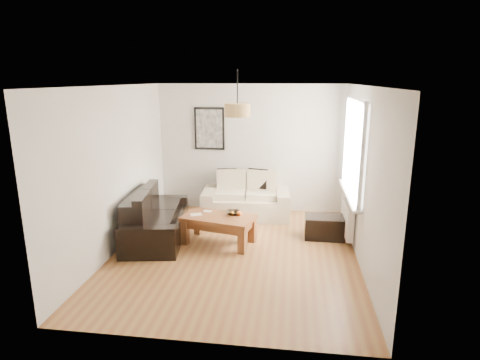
# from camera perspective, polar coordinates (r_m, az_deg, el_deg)

# --- Properties ---
(floor) EXTENTS (4.50, 4.50, 0.00)m
(floor) POSITION_cam_1_polar(r_m,az_deg,el_deg) (6.49, -0.71, -10.34)
(floor) COLOR brown
(floor) RESTS_ON ground
(ceiling) EXTENTS (3.80, 4.50, 0.00)m
(ceiling) POSITION_cam_1_polar(r_m,az_deg,el_deg) (5.90, -0.79, 13.29)
(ceiling) COLOR white
(ceiling) RESTS_ON floor
(wall_back) EXTENTS (3.80, 0.04, 2.60)m
(wall_back) POSITION_cam_1_polar(r_m,az_deg,el_deg) (8.25, 1.52, 4.49)
(wall_back) COLOR silver
(wall_back) RESTS_ON floor
(wall_front) EXTENTS (3.80, 0.04, 2.60)m
(wall_front) POSITION_cam_1_polar(r_m,az_deg,el_deg) (3.94, -5.54, -6.63)
(wall_front) COLOR silver
(wall_front) RESTS_ON floor
(wall_left) EXTENTS (0.04, 4.50, 2.60)m
(wall_left) POSITION_cam_1_polar(r_m,az_deg,el_deg) (6.60, -17.30, 1.37)
(wall_left) COLOR silver
(wall_left) RESTS_ON floor
(wall_right) EXTENTS (0.04, 4.50, 2.60)m
(wall_right) POSITION_cam_1_polar(r_m,az_deg,el_deg) (6.09, 17.23, 0.31)
(wall_right) COLOR silver
(wall_right) RESTS_ON floor
(window_bay) EXTENTS (0.14, 1.90, 1.60)m
(window_bay) POSITION_cam_1_polar(r_m,az_deg,el_deg) (6.80, 16.02, 4.40)
(window_bay) COLOR white
(window_bay) RESTS_ON wall_right
(radiator) EXTENTS (0.10, 0.90, 0.52)m
(radiator) POSITION_cam_1_polar(r_m,az_deg,el_deg) (7.09, 15.02, -5.34)
(radiator) COLOR white
(radiator) RESTS_ON wall_right
(poster) EXTENTS (0.62, 0.04, 0.87)m
(poster) POSITION_cam_1_polar(r_m,az_deg,el_deg) (8.29, -4.38, 7.30)
(poster) COLOR black
(poster) RESTS_ON wall_back
(pendant_shade) EXTENTS (0.40, 0.40, 0.20)m
(pendant_shade) POSITION_cam_1_polar(r_m,az_deg,el_deg) (6.21, -0.37, 9.92)
(pendant_shade) COLOR tan
(pendant_shade) RESTS_ON ceiling
(loveseat_cream) EXTENTS (1.77, 1.05, 0.85)m
(loveseat_cream) POSITION_cam_1_polar(r_m,az_deg,el_deg) (8.00, 0.85, -2.27)
(loveseat_cream) COLOR #BBB596
(loveseat_cream) RESTS_ON floor
(sofa_leather) EXTENTS (1.16, 1.96, 0.80)m
(sofa_leather) POSITION_cam_1_polar(r_m,az_deg,el_deg) (7.05, -11.83, -5.10)
(sofa_leather) COLOR black
(sofa_leather) RESTS_ON floor
(coffee_table) EXTENTS (1.29, 0.89, 0.48)m
(coffee_table) POSITION_cam_1_polar(r_m,az_deg,el_deg) (6.77, -3.06, -7.06)
(coffee_table) COLOR brown
(coffee_table) RESTS_ON floor
(ottoman) EXTENTS (0.68, 0.44, 0.39)m
(ottoman) POSITION_cam_1_polar(r_m,az_deg,el_deg) (7.15, 11.93, -6.58)
(ottoman) COLOR black
(ottoman) RESTS_ON floor
(cushion_left) EXTENTS (0.41, 0.19, 0.39)m
(cushion_left) POSITION_cam_1_polar(r_m,az_deg,el_deg) (8.17, -1.86, 0.31)
(cushion_left) COLOR black
(cushion_left) RESTS_ON loveseat_cream
(cushion_right) EXTENTS (0.42, 0.21, 0.40)m
(cushion_right) POSITION_cam_1_polar(r_m,az_deg,el_deg) (8.09, 2.58, 0.20)
(cushion_right) COLOR black
(cushion_right) RESTS_ON loveseat_cream
(fruit_bowl) EXTENTS (0.28, 0.28, 0.06)m
(fruit_bowl) POSITION_cam_1_polar(r_m,az_deg,el_deg) (6.76, -1.02, -4.67)
(fruit_bowl) COLOR black
(fruit_bowl) RESTS_ON coffee_table
(orange_a) EXTENTS (0.08, 0.08, 0.07)m
(orange_a) POSITION_cam_1_polar(r_m,az_deg,el_deg) (6.69, -0.16, -4.76)
(orange_a) COLOR orange
(orange_a) RESTS_ON fruit_bowl
(orange_b) EXTENTS (0.09, 0.09, 0.09)m
(orange_b) POSITION_cam_1_polar(r_m,az_deg,el_deg) (6.69, -0.13, -4.77)
(orange_b) COLOR orange
(orange_b) RESTS_ON fruit_bowl
(orange_c) EXTENTS (0.07, 0.07, 0.06)m
(orange_c) POSITION_cam_1_polar(r_m,az_deg,el_deg) (6.69, -1.10, -4.78)
(orange_c) COLOR orange
(orange_c) RESTS_ON fruit_bowl
(papers) EXTENTS (0.23, 0.20, 0.01)m
(papers) POSITION_cam_1_polar(r_m,az_deg,el_deg) (6.78, -6.26, -4.92)
(papers) COLOR beige
(papers) RESTS_ON coffee_table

